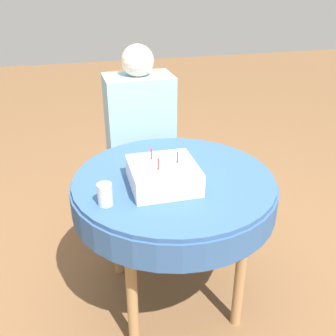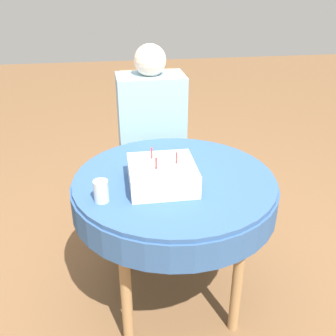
{
  "view_description": "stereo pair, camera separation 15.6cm",
  "coord_description": "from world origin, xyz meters",
  "views": [
    {
      "loc": [
        -0.42,
        -1.53,
        1.59
      ],
      "look_at": [
        -0.03,
        -0.02,
        0.79
      ],
      "focal_mm": 42.0,
      "sensor_mm": 36.0,
      "label": 1
    },
    {
      "loc": [
        -0.26,
        -1.56,
        1.59
      ],
      "look_at": [
        -0.03,
        -0.02,
        0.79
      ],
      "focal_mm": 42.0,
      "sensor_mm": 36.0,
      "label": 2
    }
  ],
  "objects": [
    {
      "name": "person",
      "position": [
        -0.03,
        0.68,
        0.73
      ],
      "size": [
        0.4,
        0.35,
        1.2
      ],
      "rotation": [
        0.0,
        0.0,
        0.03
      ],
      "color": "beige",
      "rests_on": "ground_plane"
    },
    {
      "name": "drinking_glass",
      "position": [
        -0.33,
        -0.16,
        0.77
      ],
      "size": [
        0.06,
        0.06,
        0.09
      ],
      "color": "silver",
      "rests_on": "dining_table"
    },
    {
      "name": "dining_table",
      "position": [
        0.0,
        0.0,
        0.64
      ],
      "size": [
        0.95,
        0.95,
        0.73
      ],
      "color": "#335689",
      "rests_on": "ground_plane"
    },
    {
      "name": "chair",
      "position": [
        -0.03,
        0.77,
        0.54
      ],
      "size": [
        0.38,
        0.38,
        1.02
      ],
      "rotation": [
        0.0,
        0.0,
        0.03
      ],
      "color": "brown",
      "rests_on": "ground_plane"
    },
    {
      "name": "birthday_cake",
      "position": [
        -0.06,
        -0.06,
        0.78
      ],
      "size": [
        0.29,
        0.29,
        0.15
      ],
      "color": "white",
      "rests_on": "dining_table"
    },
    {
      "name": "ground_plane",
      "position": [
        0.0,
        0.0,
        0.0
      ],
      "size": [
        12.0,
        12.0,
        0.0
      ],
      "primitive_type": "plane",
      "color": "brown"
    }
  ]
}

